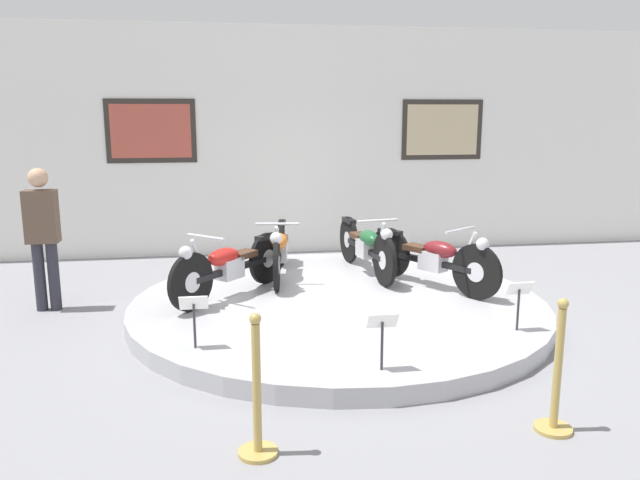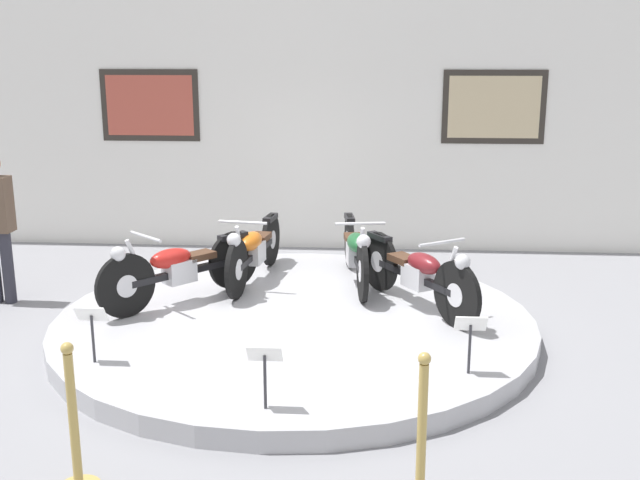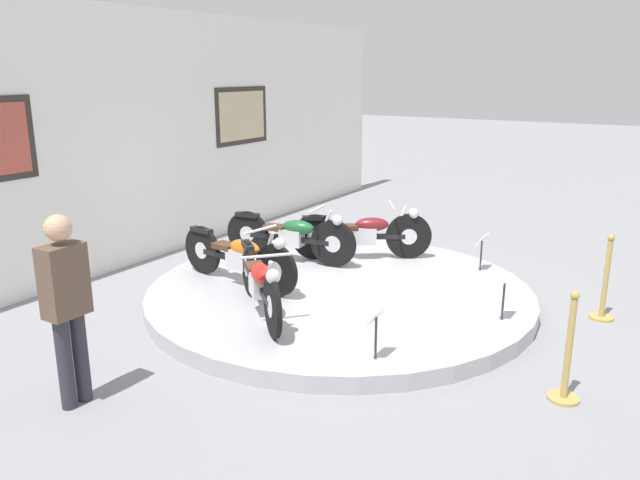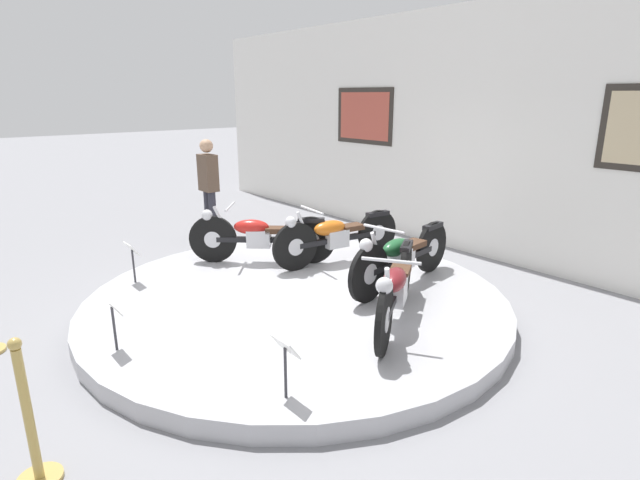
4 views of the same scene
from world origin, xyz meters
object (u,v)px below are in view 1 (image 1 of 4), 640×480
at_px(motorcycle_orange, 279,248).
at_px(visitor_standing, 43,231).
at_px(info_placard_front_right, 519,295).
at_px(motorcycle_green, 366,245).
at_px(info_placard_front_left, 194,310).
at_px(stanchion_post_left_of_entry, 257,408).
at_px(stanchion_post_right_of_entry, 556,387).
at_px(motorcycle_red, 229,265).
at_px(info_placard_front_centre, 382,329).
at_px(motorcycle_maroon, 433,257).

relative_size(motorcycle_orange, visitor_standing, 1.17).
bearing_deg(visitor_standing, info_placard_front_right, -21.86).
height_order(motorcycle_green, info_placard_front_left, motorcycle_green).
relative_size(stanchion_post_left_of_entry, stanchion_post_right_of_entry, 1.00).
height_order(visitor_standing, stanchion_post_left_of_entry, visitor_standing).
bearing_deg(motorcycle_red, stanchion_post_left_of_entry, -87.33).
height_order(motorcycle_green, visitor_standing, visitor_standing).
bearing_deg(info_placard_front_centre, motorcycle_orange, 100.49).
bearing_deg(info_placard_front_left, motorcycle_maroon, 29.53).
distance_m(motorcycle_red, motorcycle_maroon, 2.49).
distance_m(motorcycle_green, stanchion_post_left_of_entry, 4.38).
xyz_separation_m(info_placard_front_centre, info_placard_front_right, (1.58, 0.75, 0.00)).
bearing_deg(visitor_standing, motorcycle_red, -10.38).
bearing_deg(motorcycle_red, info_placard_front_centre, -62.08).
distance_m(info_placard_front_right, stanchion_post_left_of_entry, 3.14).
distance_m(info_placard_front_left, stanchion_post_right_of_entry, 3.14).
xyz_separation_m(stanchion_post_left_of_entry, stanchion_post_right_of_entry, (2.19, 0.00, 0.00)).
distance_m(info_placard_front_left, stanchion_post_left_of_entry, 1.70).
height_order(motorcycle_green, stanchion_post_left_of_entry, stanchion_post_left_of_entry).
bearing_deg(stanchion_post_right_of_entry, info_placard_front_left, 148.85).
bearing_deg(info_placard_front_right, motorcycle_red, 150.46).
distance_m(visitor_standing, stanchion_post_left_of_entry, 4.33).
relative_size(motorcycle_maroon, info_placard_front_centre, 3.34).
xyz_separation_m(motorcycle_red, motorcycle_orange, (0.66, 0.81, -0.00)).
bearing_deg(visitor_standing, info_placard_front_centre, -38.96).
distance_m(motorcycle_maroon, info_placard_front_centre, 2.66).
relative_size(motorcycle_red, visitor_standing, 0.90).
bearing_deg(motorcycle_red, motorcycle_maroon, -0.08).
bearing_deg(info_placard_front_left, stanchion_post_right_of_entry, -31.15).
bearing_deg(motorcycle_maroon, stanchion_post_right_of_entry, -92.59).
xyz_separation_m(info_placard_front_left, stanchion_post_right_of_entry, (2.68, -1.62, -0.21)).
bearing_deg(visitor_standing, motorcycle_green, 6.05).
height_order(info_placard_front_left, visitor_standing, visitor_standing).
relative_size(info_placard_front_left, stanchion_post_right_of_entry, 0.50).
xyz_separation_m(visitor_standing, stanchion_post_right_of_entry, (4.49, -3.62, -0.62)).
bearing_deg(motorcycle_maroon, info_placard_front_centre, -117.86).
height_order(motorcycle_red, motorcycle_orange, motorcycle_red).
xyz_separation_m(motorcycle_orange, stanchion_post_left_of_entry, (-0.51, -4.04, -0.23)).
relative_size(motorcycle_green, info_placard_front_right, 3.91).
distance_m(visitor_standing, stanchion_post_right_of_entry, 5.80).
bearing_deg(motorcycle_red, info_placard_front_left, -101.89).
height_order(motorcycle_orange, stanchion_post_right_of_entry, stanchion_post_right_of_entry).
height_order(motorcycle_red, info_placard_front_centre, motorcycle_red).
bearing_deg(motorcycle_red, stanchion_post_right_of_entry, -54.00).
xyz_separation_m(motorcycle_orange, info_placard_front_centre, (0.59, -3.17, -0.02)).
xyz_separation_m(motorcycle_green, visitor_standing, (-3.98, -0.42, 0.39)).
distance_m(info_placard_front_left, visitor_standing, 2.73).
bearing_deg(visitor_standing, stanchion_post_left_of_entry, -57.55).
xyz_separation_m(visitor_standing, stanchion_post_left_of_entry, (2.30, -3.62, -0.62)).
xyz_separation_m(motorcycle_maroon, visitor_standing, (-4.64, 0.40, 0.39)).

